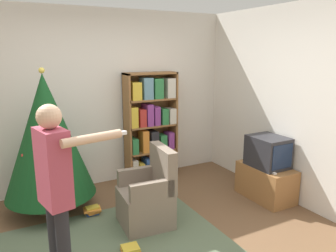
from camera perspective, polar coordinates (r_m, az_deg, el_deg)
The scene contains 13 objects.
ground_plane at distance 3.65m, azimuth -2.19°, elevation -20.23°, with size 14.00×14.00×0.00m, color brown.
wall_back at distance 4.98m, azimuth -12.42°, elevation 4.61°, with size 8.00×0.10×2.60m.
wall_right at distance 4.48m, azimuth 23.25°, elevation 2.96°, with size 0.10×8.00×2.60m.
area_rug at distance 3.60m, azimuth -9.84°, elevation -20.87°, with size 2.45×1.86×0.01m.
bookshelf at distance 5.13m, azimuth -2.99°, elevation -0.16°, with size 0.82×0.29×1.68m.
tv_stand at distance 4.77m, azimuth 16.65°, elevation -9.34°, with size 0.45×0.77×0.46m.
television at distance 4.62m, azimuth 17.02°, elevation -4.30°, with size 0.42×0.51×0.42m.
game_remote at distance 4.44m, azimuth 17.70°, elevation -7.72°, with size 0.04×0.12×0.02m.
christmas_tree at distance 4.27m, azimuth -20.30°, elevation -1.71°, with size 1.10×1.10×1.81m.
armchair at distance 3.91m, azimuth -3.45°, elevation -12.39°, with size 0.61×0.60×0.92m.
standing_person at distance 2.73m, azimuth -18.92°, elevation -10.09°, with size 0.69×0.46×1.62m.
book_pile_near_tree at distance 4.32m, azimuth -13.06°, elevation -14.13°, with size 0.23×0.19×0.11m.
book_pile_by_chair at distance 3.57m, azimuth -6.56°, elevation -20.56°, with size 0.19×0.18×0.06m.
Camera 1 is at (-1.32, -2.76, 1.99)m, focal length 35.00 mm.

